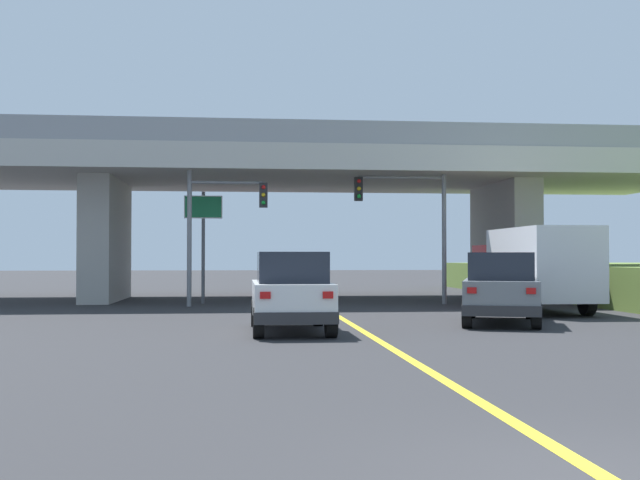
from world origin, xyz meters
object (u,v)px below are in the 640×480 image
at_px(suv_crossing, 501,288).
at_px(box_truck, 534,267).
at_px(suv_lead, 291,292).
at_px(highway_sign, 203,222).
at_px(sedan_oncoming, 288,274).
at_px(traffic_signal_nearside, 414,212).
at_px(traffic_signal_farside, 217,217).

height_order(suv_crossing, box_truck, box_truck).
height_order(suv_lead, highway_sign, highway_sign).
distance_m(box_truck, sedan_oncoming, 16.06).
height_order(traffic_signal_nearside, traffic_signal_farside, traffic_signal_nearside).
height_order(suv_lead, sedan_oncoming, same).
distance_m(traffic_signal_farside, highway_sign, 2.02).
bearing_deg(traffic_signal_farside, suv_lead, -78.42).
distance_m(suv_lead, highway_sign, 13.11).
xyz_separation_m(suv_crossing, traffic_signal_nearside, (-0.44, 9.32, 2.70)).
distance_m(suv_crossing, highway_sign, 14.09).
bearing_deg(box_truck, traffic_signal_nearside, 124.93).
relative_size(sedan_oncoming, traffic_signal_nearside, 0.83).
relative_size(suv_lead, box_truck, 0.62).
distance_m(suv_crossing, traffic_signal_farside, 12.30).
distance_m(suv_lead, traffic_signal_farside, 11.16).
bearing_deg(traffic_signal_farside, box_truck, -20.05).
height_order(box_truck, sedan_oncoming, box_truck).
relative_size(suv_lead, highway_sign, 0.95).
relative_size(suv_lead, suv_crossing, 0.85).
bearing_deg(suv_crossing, sedan_oncoming, 123.09).
relative_size(traffic_signal_farside, highway_sign, 1.16).
distance_m(suv_crossing, sedan_oncoming, 19.41).
distance_m(suv_crossing, traffic_signal_nearside, 9.71).
relative_size(suv_crossing, sedan_oncoming, 1.06).
bearing_deg(highway_sign, traffic_signal_nearside, -9.06).
bearing_deg(highway_sign, suv_crossing, -50.14).
bearing_deg(sedan_oncoming, highway_sign, -116.15).
bearing_deg(sedan_oncoming, box_truck, -61.27).
relative_size(suv_lead, traffic_signal_nearside, 0.75).
height_order(suv_lead, traffic_signal_nearside, traffic_signal_nearside).
distance_m(box_truck, highway_sign, 13.25).
bearing_deg(suv_lead, highway_sign, 102.51).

